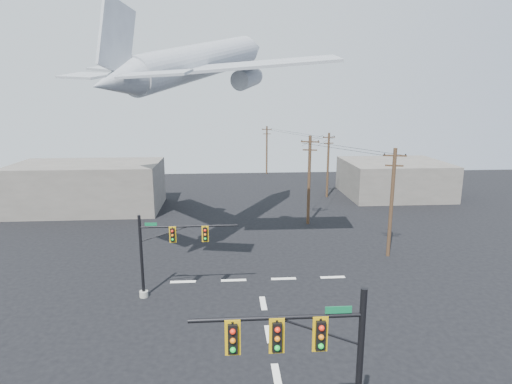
{
  "coord_description": "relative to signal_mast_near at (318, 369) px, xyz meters",
  "views": [
    {
      "loc": [
        -2.5,
        -19.61,
        14.38
      ],
      "look_at": [
        -0.72,
        5.0,
        8.77
      ],
      "focal_mm": 30.0,
      "sensor_mm": 36.0,
      "label": 1
    }
  ],
  "objects": [
    {
      "name": "power_lines",
      "position": [
        8.17,
        42.73,
        4.59
      ],
      "size": [
        8.77,
        42.53,
        0.92
      ],
      "color": "black"
    },
    {
      "name": "building_left",
      "position": [
        -20.91,
        40.4,
        -1.17
      ],
      "size": [
        18.0,
        10.0,
        6.0
      ],
      "primitive_type": "cube",
      "color": "slate",
      "rests_on": "ground"
    },
    {
      "name": "utility_pole_c",
      "position": [
        11.14,
        45.03,
        0.66
      ],
      "size": [
        1.85,
        0.62,
        9.23
      ],
      "rotation": [
        0.0,
        0.0,
        0.27
      ],
      "color": "#482E1E",
      "rests_on": "ground"
    },
    {
      "name": "lane_markings",
      "position": [
        -0.91,
        10.74,
        -4.16
      ],
      "size": [
        14.0,
        21.2,
        0.01
      ],
      "color": "white",
      "rests_on": "ground"
    },
    {
      "name": "airliner",
      "position": [
        -5.48,
        25.29,
        13.05
      ],
      "size": [
        22.88,
        24.96,
        7.63
      ],
      "rotation": [
        0.0,
        -0.18,
        1.08
      ],
      "color": "#ACB3B9"
    },
    {
      "name": "utility_pole_b",
      "position": [
        5.89,
        32.15,
        1.09
      ],
      "size": [
        1.99,
        0.72,
        10.05
      ],
      "rotation": [
        0.0,
        0.0,
        -0.29
      ],
      "color": "#482E1E",
      "rests_on": "ground"
    },
    {
      "name": "signal_mast_far",
      "position": [
        -7.97,
        15.0,
        -0.79
      ],
      "size": [
        7.18,
        0.68,
        6.19
      ],
      "color": "#9A9A8C",
      "rests_on": "ground"
    },
    {
      "name": "ground",
      "position": [
        -0.91,
        5.4,
        -4.17
      ],
      "size": [
        120.0,
        120.0,
        0.0
      ],
      "primitive_type": "plane",
      "color": "black",
      "rests_on": "ground"
    },
    {
      "name": "utility_pole_d",
      "position": [
        4.25,
        64.25,
        0.46
      ],
      "size": [
        1.83,
        0.31,
        8.85
      ],
      "rotation": [
        0.0,
        0.0,
        -0.09
      ],
      "color": "#482E1E",
      "rests_on": "ground"
    },
    {
      "name": "signal_mast_near",
      "position": [
        0.0,
        0.0,
        0.0
      ],
      "size": [
        6.88,
        0.81,
        7.4
      ],
      "color": "#9A9A8C",
      "rests_on": "ground"
    },
    {
      "name": "utility_pole_a",
      "position": [
        11.3,
        21.73,
        1.01
      ],
      "size": [
        1.94,
        0.69,
        9.9
      ],
      "rotation": [
        0.0,
        0.0,
        -0.29
      ],
      "color": "#482E1E",
      "rests_on": "ground"
    },
    {
      "name": "building_right",
      "position": [
        21.09,
        45.4,
        -1.67
      ],
      "size": [
        14.0,
        12.0,
        5.0
      ],
      "primitive_type": "cube",
      "color": "slate",
      "rests_on": "ground"
    }
  ]
}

